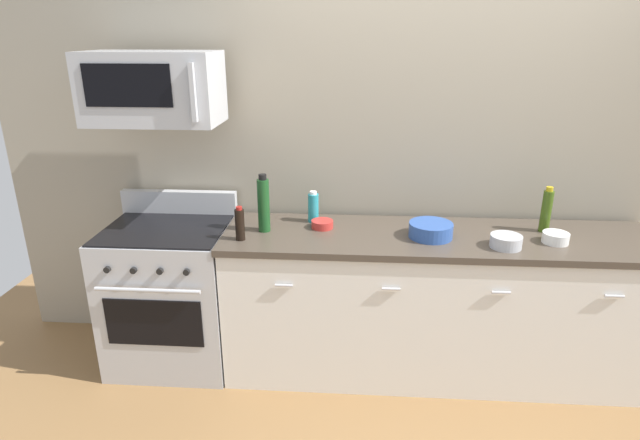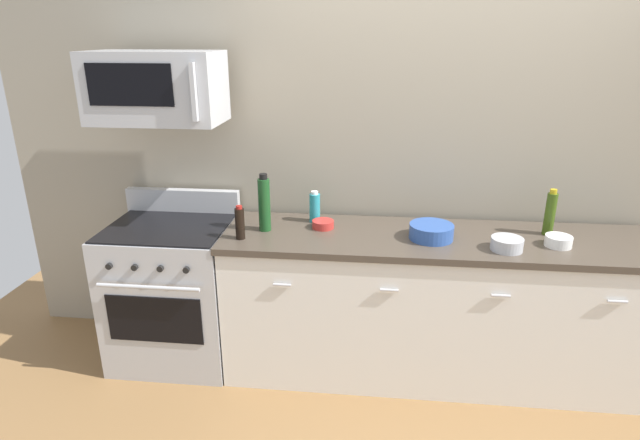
{
  "view_description": "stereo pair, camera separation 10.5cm",
  "coord_description": "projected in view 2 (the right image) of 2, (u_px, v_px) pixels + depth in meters",
  "views": [
    {
      "loc": [
        -0.51,
        -2.88,
        2.05
      ],
      "look_at": [
        -0.71,
        -0.05,
        1.02
      ],
      "focal_mm": 29.11,
      "sensor_mm": 36.0,
      "label": 1
    },
    {
      "loc": [
        -0.4,
        -2.88,
        2.05
      ],
      "look_at": [
        -0.71,
        -0.05,
        1.02
      ],
      "focal_mm": 29.11,
      "sensor_mm": 36.0,
      "label": 2
    }
  ],
  "objects": [
    {
      "name": "bottle_olive_oil",
      "position": [
        550.0,
        213.0,
        3.03
      ],
      "size": [
        0.06,
        0.06,
        0.28
      ],
      "color": "#385114",
      "rests_on": "countertop_slab"
    },
    {
      "name": "back_wall",
      "position": [
        439.0,
        150.0,
        3.27
      ],
      "size": [
        5.66,
        0.1,
        2.7
      ],
      "primitive_type": "cube",
      "color": "#9E937F",
      "rests_on": "ground_plane"
    },
    {
      "name": "microwave",
      "position": [
        156.0,
        87.0,
        2.96
      ],
      "size": [
        0.74,
        0.44,
        0.4
      ],
      "color": "#B7BABF"
    },
    {
      "name": "bowl_red_small",
      "position": [
        323.0,
        224.0,
        3.16
      ],
      "size": [
        0.13,
        0.13,
        0.05
      ],
      "color": "#B72D28",
      "rests_on": "countertop_slab"
    },
    {
      "name": "range_oven",
      "position": [
        175.0,
        291.0,
        3.36
      ],
      "size": [
        0.76,
        0.69,
        1.07
      ],
      "color": "#B7BABF",
      "rests_on": "ground_plane"
    },
    {
      "name": "bottle_dish_soap",
      "position": [
        315.0,
        207.0,
        3.25
      ],
      "size": [
        0.07,
        0.07,
        0.2
      ],
      "color": "teal",
      "rests_on": "countertop_slab"
    },
    {
      "name": "bowl_blue_mixing",
      "position": [
        431.0,
        231.0,
        2.99
      ],
      "size": [
        0.25,
        0.25,
        0.09
      ],
      "color": "#2D519E",
      "rests_on": "countertop_slab"
    },
    {
      "name": "bowl_steel_prep",
      "position": [
        507.0,
        244.0,
        2.84
      ],
      "size": [
        0.17,
        0.17,
        0.07
      ],
      "color": "#B2B5BA",
      "rests_on": "countertop_slab"
    },
    {
      "name": "ground_plane",
      "position": [
        429.0,
        369.0,
        3.35
      ],
      "size": [
        6.79,
        6.79,
        0.0
      ],
      "primitive_type": "plane",
      "color": "olive"
    },
    {
      "name": "bottle_soy_sauce_dark",
      "position": [
        240.0,
        223.0,
        2.97
      ],
      "size": [
        0.05,
        0.05,
        0.2
      ],
      "color": "black",
      "rests_on": "countertop_slab"
    },
    {
      "name": "bottle_wine_green",
      "position": [
        264.0,
        204.0,
        3.08
      ],
      "size": [
        0.07,
        0.07,
        0.35
      ],
      "color": "#19471E",
      "rests_on": "countertop_slab"
    },
    {
      "name": "bowl_white_ceramic",
      "position": [
        558.0,
        241.0,
        2.89
      ],
      "size": [
        0.15,
        0.15,
        0.06
      ],
      "color": "white",
      "rests_on": "countertop_slab"
    },
    {
      "name": "counter_unit",
      "position": [
        435.0,
        306.0,
        3.19
      ],
      "size": [
        2.57,
        0.66,
        0.92
      ],
      "color": "silver",
      "rests_on": "ground_plane"
    }
  ]
}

